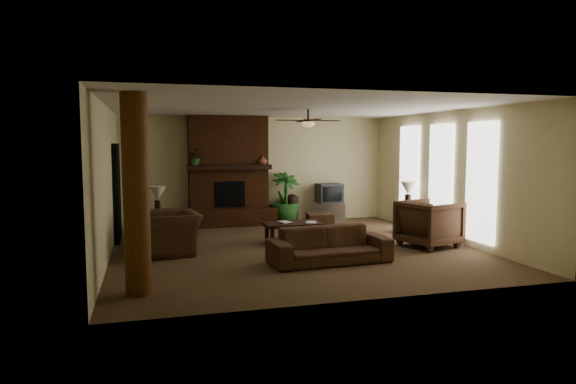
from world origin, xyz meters
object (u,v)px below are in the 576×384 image
object	(u,v)px
floor_vase	(292,206)
armchair_left	(169,226)
floor_plant	(285,209)
side_table_right	(408,220)
ottoman	(320,222)
side_table_left	(157,230)
lamp_right	(408,190)
sofa	(329,239)
lamp_left	(158,196)
armchair_right	(429,221)
tv_stand	(330,212)
log_column	(136,195)
coffee_table	(292,225)

from	to	relation	value
floor_vase	armchair_left	bearing A→B (deg)	-138.22
floor_plant	side_table_right	bearing A→B (deg)	-39.01
ottoman	side_table_left	distance (m)	3.91
side_table_right	lamp_right	world-z (taller)	lamp_right
sofa	floor_vase	size ratio (longest dim) A/B	2.77
lamp_left	lamp_right	distance (m)	5.76
sofa	armchair_left	size ratio (longest dim) A/B	1.74
armchair_right	lamp_left	distance (m)	5.68
side_table_right	floor_vase	bearing A→B (deg)	137.60
side_table_right	sofa	bearing A→B (deg)	-139.98
tv_stand	lamp_right	size ratio (longest dim) A/B	1.31
armchair_left	sofa	bearing A→B (deg)	52.28
armchair_right	ottoman	xyz separation A→B (m)	(-1.48, 2.51, -0.33)
armchair_left	lamp_right	distance (m)	5.67
side_table_left	lamp_right	bearing A→B (deg)	-2.41
ottoman	floor_plant	bearing A→B (deg)	115.54
log_column	sofa	size ratio (longest dim) A/B	1.31
tv_stand	lamp_left	size ratio (longest dim) A/B	1.31
sofa	lamp_right	bearing A→B (deg)	36.54
coffee_table	ottoman	distance (m)	1.74
ottoman	floor_plant	size ratio (longest dim) A/B	0.45
log_column	side_table_left	world-z (taller)	log_column
log_column	armchair_right	distance (m)	6.00
armchair_right	ottoman	world-z (taller)	armchair_right
armchair_left	floor_vase	distance (m)	4.43
side_table_left	floor_plant	bearing A→B (deg)	27.86
armchair_left	side_table_left	xyz separation A→B (m)	(-0.21, 1.14, -0.26)
sofa	coffee_table	xyz separation A→B (m)	(-0.14, 1.91, -0.04)
floor_plant	side_table_left	xyz separation A→B (m)	(-3.30, -1.75, -0.10)
sofa	armchair_right	xyz separation A→B (m)	(2.43, 0.75, 0.11)
log_column	tv_stand	xyz separation A→B (m)	(4.89, 5.55, -1.15)
sofa	side_table_left	xyz separation A→B (m)	(-2.92, 2.68, -0.14)
log_column	armchair_left	distance (m)	2.79
armchair_left	coffee_table	world-z (taller)	armchair_left
coffee_table	side_table_right	distance (m)	3.05
armchair_right	floor_vase	size ratio (longest dim) A/B	1.36
sofa	side_table_right	world-z (taller)	sofa
ottoman	floor_vase	distance (m)	1.31
lamp_left	side_table_right	distance (m)	5.80
side_table_left	lamp_right	xyz separation A→B (m)	(5.79, -0.24, 0.73)
sofa	coffee_table	world-z (taller)	sofa
coffee_table	side_table_left	size ratio (longest dim) A/B	2.18
log_column	armchair_right	world-z (taller)	log_column
log_column	coffee_table	world-z (taller)	log_column
log_column	ottoman	size ratio (longest dim) A/B	4.67
coffee_table	lamp_left	size ratio (longest dim) A/B	1.85
coffee_table	floor_plant	distance (m)	2.58
tv_stand	floor_vase	xyz separation A→B (m)	(-1.06, -0.00, 0.18)
floor_plant	floor_vase	bearing A→B (deg)	17.65
sofa	floor_plant	distance (m)	4.44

